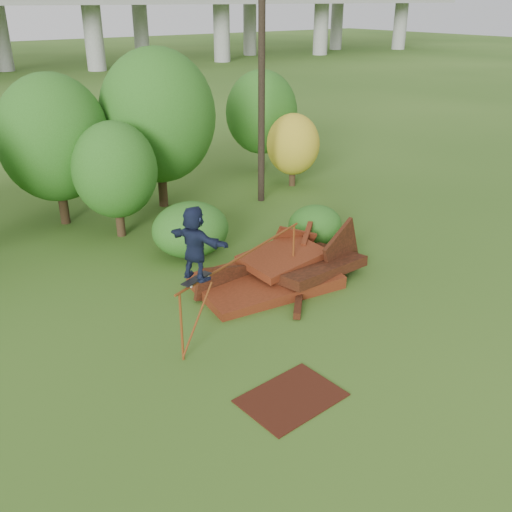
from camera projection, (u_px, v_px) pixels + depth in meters
ground at (325, 329)px, 14.97m from camera, size 240.00×240.00×0.00m
scrap_pile at (282, 272)px, 17.32m from camera, size 5.87×3.66×2.04m
grind_rail at (244, 266)px, 15.06m from camera, size 5.16×1.91×1.84m
skateboard at (196, 279)px, 13.40m from camera, size 0.90×0.52×0.09m
skater at (195, 243)px, 13.02m from camera, size 1.04×1.74×1.79m
flat_plate at (291, 398)px, 12.38m from camera, size 2.23×1.67×0.03m
tree_1 at (54, 138)px, 20.72m from camera, size 4.04×4.04×5.63m
tree_2 at (115, 170)px, 19.89m from camera, size 2.96×2.96×4.17m
tree_3 at (158, 116)px, 22.40m from camera, size 4.57×4.57×6.34m
tree_4 at (293, 144)px, 25.71m from camera, size 2.40×2.40×3.31m
tree_5 at (262, 112)px, 27.65m from camera, size 3.49×3.49×4.90m
shrub_left at (190, 229)px, 19.00m from camera, size 2.61×2.41×1.81m
shrub_right at (315, 225)px, 19.99m from camera, size 1.94×1.77×1.37m
utility_pole at (262, 81)px, 22.50m from camera, size 1.40×0.28×9.79m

